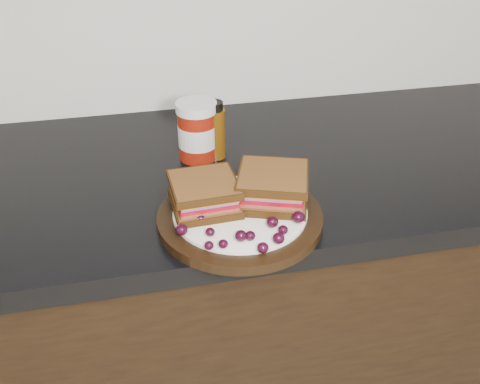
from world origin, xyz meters
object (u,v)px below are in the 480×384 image
Objects in this scene: sandwich_left at (204,194)px; oil_bottle at (215,130)px; plate at (240,217)px; condiment_jar at (197,131)px.

oil_bottle is at bearing 72.69° from sandwich_left.
sandwich_left reaches higher than plate.
sandwich_left is at bearing -104.29° from oil_bottle.
oil_bottle is (-0.00, 0.24, 0.05)m from plate.
condiment_jar is at bearing 81.60° from sandwich_left.
oil_bottle is at bearing 90.12° from plate.
condiment_jar is at bearing 98.22° from plate.
condiment_jar is (-0.04, 0.24, 0.05)m from plate.
condiment_jar is 1.00× the size of oil_bottle.
oil_bottle reaches higher than plate.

